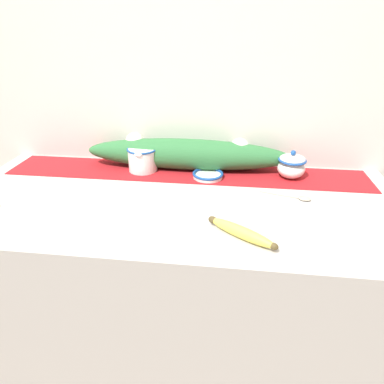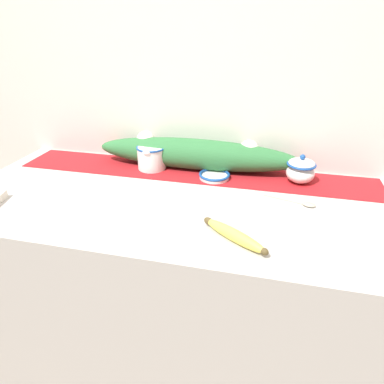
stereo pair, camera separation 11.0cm
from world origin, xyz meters
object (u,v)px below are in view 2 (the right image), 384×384
Objects in this scene: cream_pitcher at (152,156)px; banana at (234,235)px; small_dish at (214,176)px; spoon at (306,204)px; sugar_bowl at (301,170)px.

cream_pitcher is 0.68× the size of banana.
small_dish is 0.36m from spoon.
sugar_bowl reaches higher than spoon.
sugar_bowl reaches higher than banana.
small_dish is (-0.31, -0.04, -0.04)m from sugar_bowl.
small_dish reaches higher than spoon.
cream_pitcher reaches higher than spoon.
small_dish is at bearing -172.85° from sugar_bowl.
spoon is (0.21, 0.26, -0.01)m from banana.
cream_pitcher is at bearing 131.95° from banana.
banana is 0.33m from spoon.
sugar_bowl is 0.18m from spoon.
sugar_bowl is 0.32m from small_dish.
cream_pitcher is 1.26× the size of sugar_bowl.
banana is at bearing -48.05° from cream_pitcher.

